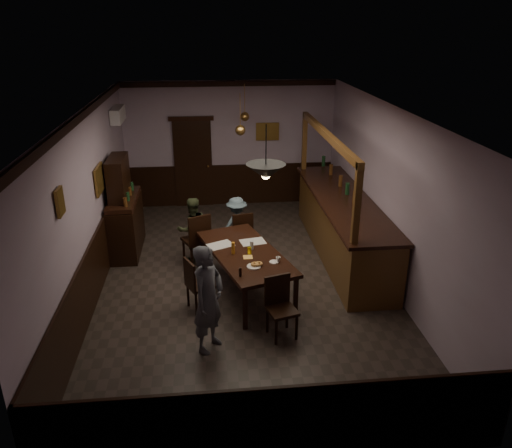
{
  "coord_description": "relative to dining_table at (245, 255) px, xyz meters",
  "views": [
    {
      "loc": [
        -0.58,
        -7.8,
        4.33
      ],
      "look_at": [
        0.2,
        -0.19,
        1.15
      ],
      "focal_mm": 35.0,
      "sensor_mm": 36.0,
      "label": 1
    }
  ],
  "objects": [
    {
      "name": "pastry_plate",
      "position": [
        0.09,
        -0.56,
        0.07
      ],
      "size": [
        0.22,
        0.22,
        0.01
      ],
      "primitive_type": "cylinder",
      "color": "white",
      "rests_on": "dining_table"
    },
    {
      "name": "newspaper_right",
      "position": [
        0.16,
        0.36,
        0.07
      ],
      "size": [
        0.47,
        0.38,
        0.01
      ],
      "primitive_type": "cube",
      "rotation": [
        0.0,
        0.0,
        0.2
      ],
      "color": "silver",
      "rests_on": "dining_table"
    },
    {
      "name": "picture_left_small",
      "position": [
        -2.46,
        -1.21,
        1.46
      ],
      "size": [
        0.04,
        0.28,
        0.36
      ],
      "color": "olive",
      "rests_on": "ground"
    },
    {
      "name": "ac_unit",
      "position": [
        -2.38,
        3.29,
        1.76
      ],
      "size": [
        0.2,
        0.85,
        0.3
      ],
      "color": "white",
      "rests_on": "ground"
    },
    {
      "name": "person_seated_left",
      "position": [
        -0.89,
        1.34,
        -0.06
      ],
      "size": [
        0.73,
        0.64,
        1.24
      ],
      "primitive_type": "imported",
      "rotation": [
        0.0,
        0.0,
        3.48
      ],
      "color": "#3F482B",
      "rests_on": "ground"
    },
    {
      "name": "bar_counter",
      "position": [
        1.99,
        1.28,
        -0.07
      ],
      "size": [
        1.01,
        4.34,
        2.43
      ],
      "color": "#513115",
      "rests_on": "ground"
    },
    {
      "name": "pastry_ring_a",
      "position": [
        0.11,
        -0.54,
        0.1
      ],
      "size": [
        0.13,
        0.13,
        0.04
      ],
      "primitive_type": "torus",
      "color": "#C68C47",
      "rests_on": "pastry_plate"
    },
    {
      "name": "saucer",
      "position": [
        0.42,
        -0.44,
        0.07
      ],
      "size": [
        0.15,
        0.15,
        0.01
      ],
      "primitive_type": "cylinder",
      "color": "white",
      "rests_on": "dining_table"
    },
    {
      "name": "sideboard",
      "position": [
        -2.21,
        1.85,
        0.08
      ],
      "size": [
        0.52,
        1.45,
        1.91
      ],
      "color": "black",
      "rests_on": "ground"
    },
    {
      "name": "door_back",
      "position": [
        -0.9,
        4.34,
        0.36
      ],
      "size": [
        0.9,
        0.06,
        2.1
      ],
      "primitive_type": "cube",
      "color": "black",
      "rests_on": "ground"
    },
    {
      "name": "pastry_ring_b",
      "position": [
        0.17,
        -0.53,
        0.1
      ],
      "size": [
        0.13,
        0.13,
        0.04
      ],
      "primitive_type": "torus",
      "color": "#C68C47",
      "rests_on": "pastry_plate"
    },
    {
      "name": "chair_side",
      "position": [
        -0.82,
        -0.48,
        -0.21
      ],
      "size": [
        0.51,
        0.51,
        0.88
      ],
      "rotation": [
        0.0,
        0.0,
        2.02
      ],
      "color": "black",
      "rests_on": "ground"
    },
    {
      "name": "dining_table",
      "position": [
        0.0,
        0.0,
        0.0
      ],
      "size": [
        1.61,
        2.4,
        0.75
      ],
      "rotation": [
        0.0,
        0.0,
        0.3
      ],
      "color": "black",
      "rests_on": "ground"
    },
    {
      "name": "person_standing",
      "position": [
        -0.63,
        -1.51,
        0.1
      ],
      "size": [
        0.63,
        0.68,
        1.57
      ],
      "primitive_type": "imported",
      "rotation": [
        0.0,
        0.0,
        0.97
      ],
      "color": "#565A63",
      "rests_on": "ground"
    },
    {
      "name": "chair_far_right",
      "position": [
        0.04,
        1.35,
        -0.18
      ],
      "size": [
        0.47,
        0.47,
        0.93
      ],
      "rotation": [
        0.0,
        0.0,
        3.33
      ],
      "color": "black",
      "rests_on": "ground"
    },
    {
      "name": "beer_glass",
      "position": [
        -0.2,
        -0.06,
        0.16
      ],
      "size": [
        0.06,
        0.06,
        0.2
      ],
      "primitive_type": "cylinder",
      "color": "#BF721E",
      "rests_on": "dining_table"
    },
    {
      "name": "soda_can",
      "position": [
        0.06,
        -0.1,
        0.12
      ],
      "size": [
        0.07,
        0.07,
        0.12
      ],
      "primitive_type": "cylinder",
      "color": "yellow",
      "rests_on": "dining_table"
    },
    {
      "name": "water_glass",
      "position": [
        0.12,
        0.07,
        0.14
      ],
      "size": [
        0.06,
        0.06,
        0.15
      ],
      "primitive_type": "cylinder",
      "color": "silver",
      "rests_on": "dining_table"
    },
    {
      "name": "pepper_mill",
      "position": [
        -0.14,
        -0.84,
        0.13
      ],
      "size": [
        0.04,
        0.04,
        0.14
      ],
      "primitive_type": "cylinder",
      "color": "black",
      "rests_on": "dining_table"
    },
    {
      "name": "coffee_cup",
      "position": [
        0.49,
        -0.43,
        0.11
      ],
      "size": [
        0.1,
        0.1,
        0.07
      ],
      "primitive_type": "imported",
      "rotation": [
        0.0,
        0.0,
        0.3
      ],
      "color": "white",
      "rests_on": "saucer"
    },
    {
      "name": "room",
      "position": [
        0.0,
        0.39,
        0.81
      ],
      "size": [
        5.01,
        8.01,
        3.01
      ],
      "color": "#2D2621",
      "rests_on": "ground"
    },
    {
      "name": "napkin",
      "position": [
        0.03,
        -0.21,
        0.07
      ],
      "size": [
        0.19,
        0.19,
        0.0
      ],
      "primitive_type": "cube",
      "rotation": [
        0.0,
        0.0,
        0.3
      ],
      "color": "#FBBD5C",
      "rests_on": "dining_table"
    },
    {
      "name": "pendant_brass_far",
      "position": [
        0.3,
        3.62,
        1.61
      ],
      "size": [
        0.2,
        0.2,
        0.81
      ],
      "color": "#BF8C3F",
      "rests_on": "ground"
    },
    {
      "name": "newspaper_left",
      "position": [
        -0.4,
        0.28,
        0.07
      ],
      "size": [
        0.51,
        0.45,
        0.01
      ],
      "primitive_type": "cube",
      "rotation": [
        0.0,
        0.0,
        0.44
      ],
      "color": "silver",
      "rests_on": "dining_table"
    },
    {
      "name": "chair_near",
      "position": [
        0.4,
        -1.26,
        -0.18
      ],
      "size": [
        0.49,
        0.49,
        0.92
      ],
      "rotation": [
        0.0,
        0.0,
        0.28
      ],
      "color": "black",
      "rests_on": "ground"
    },
    {
      "name": "chair_far_left",
      "position": [
        -0.8,
        1.08,
        -0.12
      ],
      "size": [
        0.59,
        0.59,
        1.02
      ],
      "rotation": [
        0.0,
        0.0,
        3.59
      ],
      "color": "black",
      "rests_on": "ground"
    },
    {
      "name": "picture_left_large",
      "position": [
        -2.46,
        1.19,
        1.01
      ],
      "size": [
        0.04,
        0.62,
        0.48
      ],
      "color": "olive",
      "rests_on": "ground"
    },
    {
      "name": "picture_back",
      "position": [
        0.9,
        4.35,
        1.11
      ],
      "size": [
        0.55,
        0.04,
        0.42
      ],
      "color": "olive",
      "rests_on": "ground"
    },
    {
      "name": "person_seated_right",
      "position": [
        -0.03,
        1.61,
        -0.12
      ],
      "size": [
        0.84,
        0.69,
        1.13
      ],
      "primitive_type": "imported",
      "rotation": [
        0.0,
        0.0,
        3.58
      ],
      "color": "slate",
      "rests_on": "ground"
    },
    {
      "name": "pendant_brass_mid",
      "position": [
        0.1,
        2.21,
        1.61
      ],
      "size": [
        0.2,
        0.2,
        0.81
      ],
      "color": "#BF8C3F",
      "rests_on": "ground"
    },
    {
      "name": "pendant_iron",
      "position": [
        0.24,
        -0.76,
        1.65
      ],
      "size": [
        0.56,
        0.56,
        0.77
      ],
      "color": "black",
      "rests_on": "ground"
    }
  ]
}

